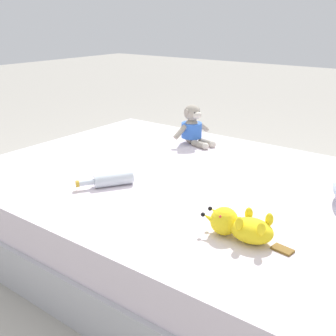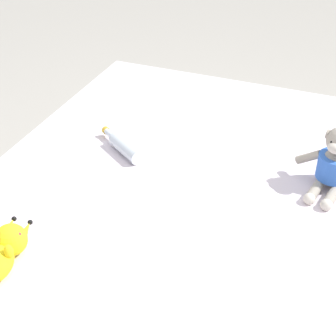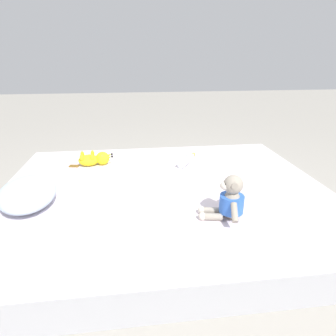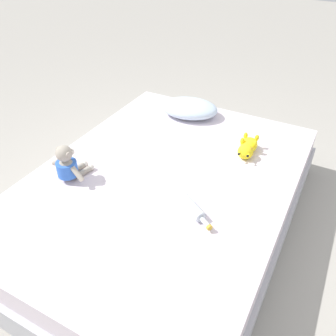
{
  "view_description": "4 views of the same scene",
  "coord_description": "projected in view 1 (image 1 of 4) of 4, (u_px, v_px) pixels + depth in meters",
  "views": [
    {
      "loc": [
        1.53,
        1.04,
        1.1
      ],
      "look_at": [
        0.09,
        -0.04,
        0.43
      ],
      "focal_mm": 44.34,
      "sensor_mm": 36.0,
      "label": 1
    },
    {
      "loc": [
        -0.5,
        1.33,
        1.49
      ],
      "look_at": [
        0.03,
        -0.0,
        0.49
      ],
      "focal_mm": 55.84,
      "sensor_mm": 36.0,
      "label": 2
    },
    {
      "loc": [
        -1.69,
        0.18,
        1.14
      ],
      "look_at": [
        0.05,
        -0.04,
        0.44
      ],
      "focal_mm": 30.25,
      "sensor_mm": 36.0,
      "label": 3
    },
    {
      "loc": [
        0.82,
        -1.46,
        1.66
      ],
      "look_at": [
        0.04,
        -0.01,
        0.45
      ],
      "focal_mm": 37.23,
      "sensor_mm": 36.0,
      "label": 4
    }
  ],
  "objects": [
    {
      "name": "ground_plane",
      "position": [
        185.0,
        244.0,
        2.12
      ],
      "size": [
        16.0,
        16.0,
        0.0
      ],
      "primitive_type": "plane",
      "color": "#9E998E"
    },
    {
      "name": "bed",
      "position": [
        185.0,
        212.0,
        2.05
      ],
      "size": [
        1.51,
        2.09,
        0.37
      ],
      "color": "#B2B2B7",
      "rests_on": "ground_plane"
    },
    {
      "name": "plush_monkey",
      "position": [
        193.0,
        128.0,
        2.47
      ],
      "size": [
        0.29,
        0.24,
        0.24
      ],
      "color": "#9E9384",
      "rests_on": "bed"
    },
    {
      "name": "plush_yellow_creature",
      "position": [
        240.0,
        226.0,
        1.43
      ],
      "size": [
        0.12,
        0.33,
        0.1
      ],
      "color": "yellow",
      "rests_on": "bed"
    },
    {
      "name": "glass_bottle",
      "position": [
        111.0,
        179.0,
        1.87
      ],
      "size": [
        0.24,
        0.18,
        0.06
      ],
      "color": "silver",
      "rests_on": "bed"
    }
  ]
}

